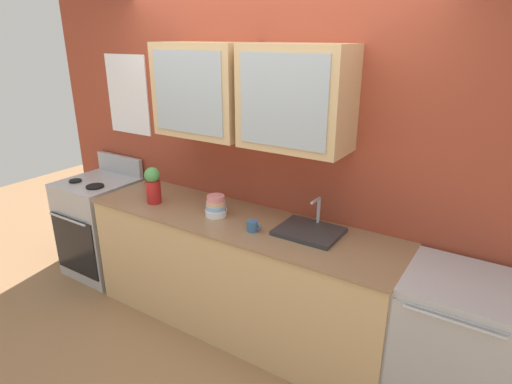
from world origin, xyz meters
name	(u,v)px	position (x,y,z in m)	size (l,w,h in m)	color
ground_plane	(239,324)	(0.00, 0.00, 0.00)	(10.00, 10.00, 0.00)	#936B47
back_wall_unit	(261,132)	(0.00, 0.33, 1.52)	(4.53, 0.47, 2.87)	#993D28
counter	(238,274)	(0.00, 0.00, 0.47)	(2.48, 0.67, 0.93)	tan
stove_range	(102,226)	(-1.61, 0.00, 0.47)	(0.63, 0.67, 1.11)	#ADAFB5
sink_faucet	(309,231)	(0.55, 0.08, 0.95)	(0.43, 0.34, 0.23)	#2D2D30
bowl_stack	(216,206)	(-0.17, -0.03, 1.01)	(0.16, 0.16, 0.16)	white
vase	(153,185)	(-0.75, -0.09, 1.09)	(0.13, 0.13, 0.30)	#B21E1E
cup_near_sink	(253,226)	(0.21, -0.10, 0.97)	(0.11, 0.08, 0.08)	#38608C
dishwasher	(451,349)	(1.55, 0.00, 0.47)	(0.64, 0.65, 0.93)	#ADAFB5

